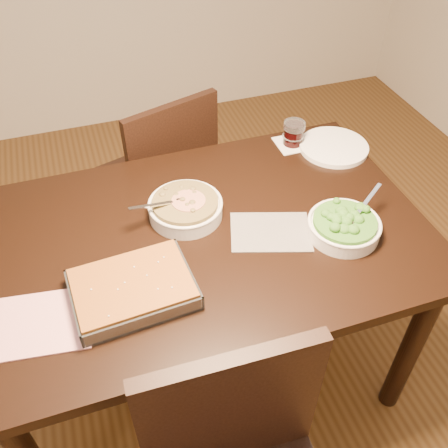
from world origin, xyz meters
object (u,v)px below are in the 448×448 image
at_px(table, 203,255).
at_px(wine_tumbler, 294,133).
at_px(broccoli_bowl, 344,226).
at_px(stew_bowl, 185,207).
at_px(chair_far, 164,173).
at_px(baking_dish, 133,289).
at_px(dinner_plate, 334,147).

relative_size(table, wine_tumbler, 15.45).
xyz_separation_m(broccoli_bowl, wine_tumbler, (0.06, 0.50, 0.02)).
bearing_deg(wine_tumbler, stew_bowl, -152.24).
bearing_deg(chair_far, stew_bowl, 68.21).
height_order(table, broccoli_bowl, broccoli_bowl).
xyz_separation_m(table, baking_dish, (-0.25, -0.17, 0.12)).
bearing_deg(table, wine_tumbler, 37.60).
xyz_separation_m(table, stew_bowl, (-0.02, 0.10, 0.13)).
relative_size(table, broccoli_bowl, 5.88).
bearing_deg(stew_bowl, chair_far, 85.73).
relative_size(stew_bowl, dinner_plate, 1.02).
relative_size(stew_bowl, wine_tumbler, 2.89).
distance_m(table, baking_dish, 0.33).
relative_size(table, dinner_plate, 5.46).
height_order(table, chair_far, chair_far).
bearing_deg(table, broccoli_bowl, -18.27).
relative_size(wine_tumbler, chair_far, 0.10).
xyz_separation_m(broccoli_bowl, baking_dish, (-0.66, -0.04, -0.00)).
xyz_separation_m(broccoli_bowl, chair_far, (-0.39, 0.81, -0.29)).
distance_m(stew_bowl, wine_tumbler, 0.56).
relative_size(broccoli_bowl, chair_far, 0.27).
height_order(stew_bowl, wine_tumbler, wine_tumbler).
xyz_separation_m(stew_bowl, chair_far, (0.04, 0.57, -0.29)).
distance_m(table, stew_bowl, 0.16).
bearing_deg(chair_far, wine_tumbler, 127.37).
height_order(table, dinner_plate, dinner_plate).
bearing_deg(dinner_plate, baking_dish, -151.90).
distance_m(broccoli_bowl, dinner_plate, 0.46).
distance_m(baking_dish, dinner_plate, 0.96).
bearing_deg(broccoli_bowl, stew_bowl, 151.52).
bearing_deg(stew_bowl, wine_tumbler, 27.76).
height_order(baking_dish, wine_tumbler, wine_tumbler).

